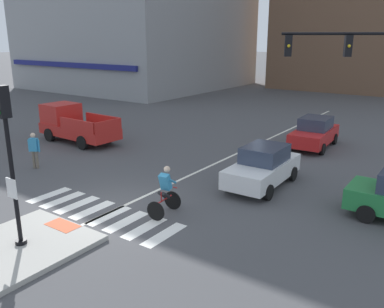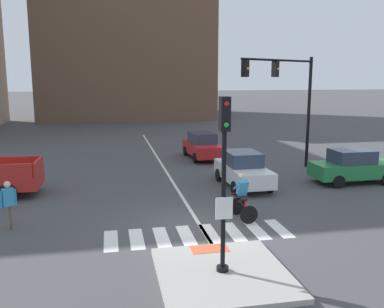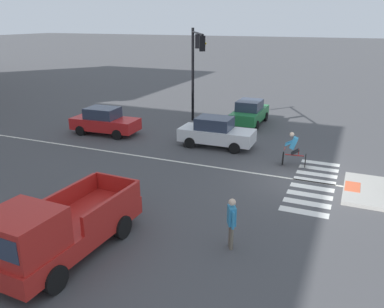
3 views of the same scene
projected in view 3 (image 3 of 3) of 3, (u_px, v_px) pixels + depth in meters
The scene contains 18 objects.
ground_plane at pixel (297, 182), 17.16m from camera, with size 300.00×300.00×0.00m, color #474749.
tactile_pad_front at pixel (353, 187), 16.28m from camera, with size 1.10×0.60×0.01m, color #DB5B38.
crosswalk_stripe_a at pixel (304, 212), 14.46m from camera, with size 0.44×1.80×0.01m, color silver.
crosswalk_stripe_b at pixel (307, 203), 15.16m from camera, with size 0.44×1.80×0.01m, color silver.
crosswalk_stripe_c at pixel (310, 195), 15.86m from camera, with size 0.44×1.80×0.01m, color silver.
crosswalk_stripe_d at pixel (312, 187), 16.56m from camera, with size 0.44×1.80×0.01m, color silver.
crosswalk_stripe_e at pixel (314, 181), 17.26m from camera, with size 0.44×1.80×0.01m, color silver.
crosswalk_stripe_f at pixel (317, 174), 17.96m from camera, with size 0.44×1.80×0.01m, color silver.
crosswalk_stripe_g at pixel (319, 168), 18.66m from camera, with size 0.44×1.80×0.01m, color silver.
crosswalk_stripe_h at pixel (320, 163), 19.36m from camera, with size 0.44×1.80×0.01m, color silver.
lane_centre_line at pixel (108, 151), 21.09m from camera, with size 0.14×28.00×0.01m, color silver.
traffic_light_mast at pixel (196, 59), 24.47m from camera, with size 5.02×2.83×6.20m.
car_green_cross_right at pixel (250, 112), 26.32m from camera, with size 4.11×1.86×1.64m.
car_white_eastbound_mid at pixel (216, 132), 21.69m from camera, with size 1.92×4.14×1.64m.
car_red_eastbound_far at pixel (105, 121), 24.05m from camera, with size 2.01×4.18×1.64m.
pickup_truck_red_cross_left at pixel (56, 231), 11.23m from camera, with size 5.17×2.21×2.08m.
cyclist at pixel (294, 149), 18.73m from camera, with size 0.77×1.15×1.68m.
pedestrian_at_curb_left at pixel (232, 219), 11.88m from camera, with size 0.49×0.36×1.67m.
Camera 3 is at (-16.37, -2.01, 6.71)m, focal length 36.80 mm.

